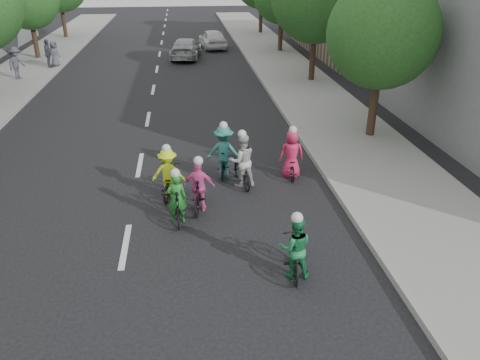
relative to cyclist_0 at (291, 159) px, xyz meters
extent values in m
plane|color=black|center=(-4.94, -3.53, -0.60)|extent=(120.00, 120.00, 0.00)
cube|color=#999993|center=(-10.99, 6.47, -0.51)|extent=(0.18, 80.00, 0.18)
cube|color=gray|center=(3.06, 6.47, -0.53)|extent=(4.00, 80.00, 0.15)
cube|color=#999993|center=(1.11, 6.47, -0.51)|extent=(0.18, 80.00, 0.18)
cylinder|color=black|center=(-13.14, 20.47, 0.54)|extent=(0.32, 0.32, 2.27)
cylinder|color=black|center=(-13.14, 29.47, 0.64)|extent=(0.32, 0.32, 2.48)
cylinder|color=black|center=(3.86, 3.07, 0.54)|extent=(0.32, 0.32, 2.27)
sphere|color=#244C19|center=(3.86, 3.07, 3.37)|extent=(4.00, 4.00, 4.00)
cylinder|color=black|center=(3.86, 12.07, 0.64)|extent=(0.32, 0.32, 2.48)
cylinder|color=black|center=(3.86, 21.07, 0.54)|extent=(0.32, 0.32, 2.27)
cylinder|color=black|center=(3.86, 30.07, 0.64)|extent=(0.32, 0.32, 2.48)
imported|color=black|center=(0.00, 0.05, -0.20)|extent=(0.66, 1.57, 0.81)
imported|color=#D62250|center=(0.00, -0.05, 0.19)|extent=(0.81, 0.56, 1.58)
sphere|color=silver|center=(0.00, -0.05, 1.00)|extent=(0.26, 0.26, 0.26)
imported|color=black|center=(-3.88, -0.87, -0.18)|extent=(0.83, 1.69, 0.85)
imported|color=#D8FF1C|center=(-3.88, -0.97, 0.15)|extent=(1.05, 0.71, 1.51)
sphere|color=silver|center=(-3.88, -0.97, 0.93)|extent=(0.26, 0.26, 0.26)
imported|color=black|center=(-3.63, -2.40, -0.12)|extent=(0.50, 1.61, 0.96)
imported|color=#227D28|center=(-3.63, -2.50, 0.11)|extent=(0.53, 0.36, 1.42)
sphere|color=silver|center=(-3.63, -2.50, 0.84)|extent=(0.26, 0.26, 0.26)
imported|color=black|center=(-1.06, -5.07, -0.14)|extent=(0.60, 1.56, 0.92)
imported|color=#1C8246|center=(-1.06, -5.17, 0.13)|extent=(0.77, 0.63, 1.47)
sphere|color=silver|center=(-1.06, -5.17, 0.89)|extent=(0.26, 0.26, 0.26)
imported|color=black|center=(-2.14, 0.30, -0.14)|extent=(0.71, 1.58, 0.91)
imported|color=#2A8076|center=(-2.14, 0.20, 0.26)|extent=(1.21, 0.84, 1.72)
sphere|color=silver|center=(-2.14, 0.20, 1.14)|extent=(0.26, 0.26, 0.26)
imported|color=black|center=(-1.65, -0.42, -0.18)|extent=(0.82, 1.68, 0.84)
imported|color=silver|center=(-1.65, -0.52, 0.24)|extent=(0.91, 0.76, 1.68)
sphere|color=silver|center=(-1.65, -0.52, 1.10)|extent=(0.26, 0.26, 0.26)
imported|color=black|center=(-3.01, -1.83, -0.11)|extent=(0.78, 1.70, 0.99)
imported|color=#F656B0|center=(-3.01, -1.93, 0.15)|extent=(0.93, 0.53, 1.49)
sphere|color=silver|center=(-3.01, -1.93, 0.91)|extent=(0.26, 0.26, 0.26)
imported|color=#AEADB2|center=(-3.03, 19.78, 0.07)|extent=(2.47, 4.84, 1.34)
imported|color=white|center=(-0.95, 23.44, 0.11)|extent=(2.23, 4.35, 1.42)
imported|color=#494A55|center=(-12.57, 14.23, 0.43)|extent=(1.05, 1.31, 1.77)
imported|color=#4A4955|center=(-11.55, 17.12, 0.40)|extent=(0.43, 1.00, 1.70)
imported|color=#535461|center=(-11.24, 17.40, 0.32)|extent=(0.70, 0.87, 1.54)
camera|label=1|loc=(-3.28, -13.50, 5.90)|focal=35.00mm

